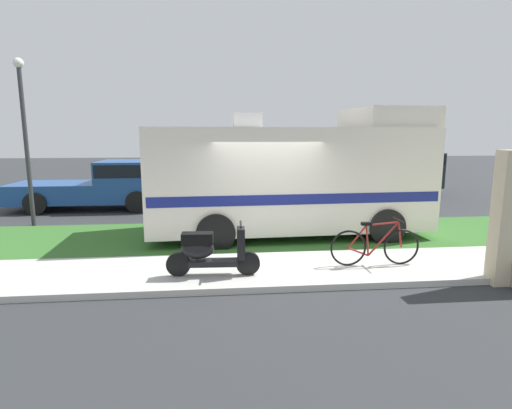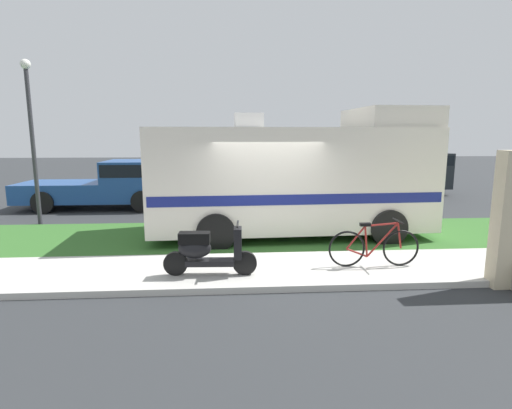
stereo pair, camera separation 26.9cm
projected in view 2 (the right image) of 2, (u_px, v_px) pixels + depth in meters
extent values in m
plane|color=#2D3033|center=(270.00, 255.00, 8.98)|extent=(80.00, 80.00, 0.00)
cube|color=beige|center=(276.00, 270.00, 7.79)|extent=(24.00, 2.00, 0.12)
cube|color=#336628|center=(264.00, 237.00, 10.45)|extent=(24.00, 3.40, 0.08)
cube|color=silver|center=(289.00, 177.00, 10.43)|extent=(7.14, 2.88, 2.53)
cube|color=silver|center=(389.00, 118.00, 10.45)|extent=(1.90, 2.54, 0.50)
cube|color=navy|center=(289.00, 192.00, 10.50)|extent=(7.00, 2.90, 0.24)
cube|color=black|center=(418.00, 159.00, 10.73)|extent=(0.17, 2.21, 0.90)
cube|color=silver|center=(249.00, 121.00, 10.07)|extent=(0.72, 0.63, 0.36)
cylinder|color=black|center=(352.00, 209.00, 12.08)|extent=(0.91, 0.32, 0.90)
cylinder|color=black|center=(388.00, 228.00, 9.64)|extent=(0.91, 0.32, 0.90)
cylinder|color=black|center=(215.00, 212.00, 11.63)|extent=(0.91, 0.32, 0.90)
cylinder|color=black|center=(216.00, 232.00, 9.19)|extent=(0.91, 0.32, 0.90)
cylinder|color=black|center=(245.00, 263.00, 7.35)|extent=(0.44, 0.12, 0.44)
cylinder|color=black|center=(176.00, 263.00, 7.32)|extent=(0.44, 0.12, 0.44)
cube|color=black|center=(210.00, 262.00, 7.33)|extent=(0.90, 0.32, 0.10)
cube|color=black|center=(194.00, 238.00, 7.24)|extent=(0.57, 0.28, 0.20)
ellipsoid|color=black|center=(195.00, 248.00, 7.28)|extent=(0.61, 0.33, 0.36)
cube|color=black|center=(238.00, 243.00, 7.28)|extent=(0.15, 0.33, 0.56)
cylinder|color=black|center=(238.00, 224.00, 7.22)|extent=(0.06, 0.50, 0.04)
sphere|color=white|center=(238.00, 233.00, 7.25)|extent=(0.12, 0.12, 0.12)
torus|color=black|center=(401.00, 248.00, 7.82)|extent=(0.72, 0.05, 0.72)
torus|color=black|center=(347.00, 249.00, 7.76)|extent=(0.72, 0.05, 0.72)
cylinder|color=maroon|center=(382.00, 240.00, 7.77)|extent=(0.60, 0.05, 0.68)
cylinder|color=maroon|center=(366.00, 241.00, 7.76)|extent=(0.10, 0.04, 0.61)
cylinder|color=maroon|center=(382.00, 225.00, 7.71)|extent=(0.64, 0.05, 0.09)
cylinder|color=maroon|center=(357.00, 253.00, 7.79)|extent=(0.42, 0.04, 0.19)
cylinder|color=maroon|center=(356.00, 237.00, 7.73)|extent=(0.37, 0.04, 0.47)
cylinder|color=maroon|center=(399.00, 236.00, 7.77)|extent=(0.12, 0.04, 0.51)
cube|color=black|center=(365.00, 224.00, 7.70)|extent=(0.20, 0.10, 0.06)
cylinder|color=black|center=(398.00, 221.00, 7.72)|extent=(0.04, 0.52, 0.03)
cube|color=#1E478C|center=(142.00, 180.00, 14.72)|extent=(2.50, 2.04, 1.45)
cube|color=black|center=(141.00, 169.00, 14.65)|extent=(2.37, 2.06, 0.44)
cube|color=#1E478C|center=(65.00, 191.00, 14.60)|extent=(3.05, 2.04, 0.68)
cylinder|color=black|center=(153.00, 193.00, 15.80)|extent=(0.76, 0.24, 0.76)
cylinder|color=black|center=(142.00, 201.00, 13.88)|extent=(0.76, 0.24, 0.76)
cylinder|color=black|center=(66.00, 194.00, 15.58)|extent=(0.76, 0.24, 0.76)
cylinder|color=black|center=(43.00, 202.00, 13.66)|extent=(0.76, 0.24, 0.76)
cube|color=#1E2328|center=(418.00, 170.00, 18.35)|extent=(2.40, 1.96, 1.57)
cube|color=black|center=(419.00, 159.00, 18.26)|extent=(2.29, 1.98, 0.44)
cube|color=#1E2328|center=(361.00, 179.00, 18.26)|extent=(2.93, 1.97, 0.79)
cylinder|color=black|center=(412.00, 182.00, 19.38)|extent=(0.76, 0.25, 0.76)
cylinder|color=black|center=(430.00, 187.00, 17.56)|extent=(0.76, 0.25, 0.76)
cylinder|color=black|center=(347.00, 183.00, 19.21)|extent=(0.76, 0.25, 0.76)
cylinder|color=black|center=(359.00, 188.00, 17.38)|extent=(0.76, 0.25, 0.76)
cylinder|color=#333338|center=(33.00, 149.00, 11.69)|extent=(0.12, 0.12, 4.49)
sphere|color=silver|center=(25.00, 64.00, 11.28)|extent=(0.28, 0.28, 0.28)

